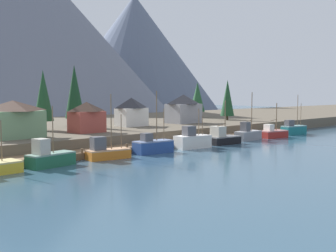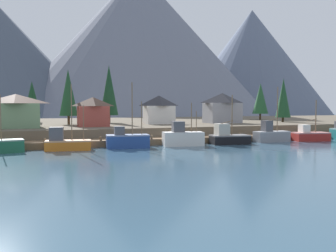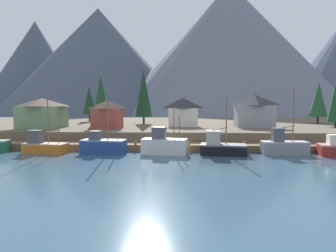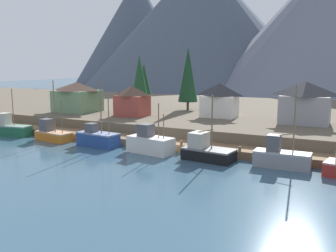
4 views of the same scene
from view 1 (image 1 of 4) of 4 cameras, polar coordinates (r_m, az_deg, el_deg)
name	(u,v)px [view 1 (image 1 of 4)]	position (r m, az deg, el deg)	size (l,w,h in m)	color
ground_plane	(114,141)	(88.50, -7.34, -1.98)	(400.00, 400.00, 1.00)	#335166
dock	(174,143)	(74.71, 0.85, -2.37)	(80.00, 4.00, 1.60)	brown
shoreline_bank	(82,129)	(98.23, -11.49, -0.36)	(400.00, 56.00, 2.50)	brown
mountain_east_peak	(16,27)	(200.56, -19.78, 12.51)	(135.83, 135.83, 76.53)	slate
mountain_far_ridge	(135,53)	(248.67, -4.50, 9.85)	(96.54, 96.54, 65.24)	slate
fishing_boat_green	(49,157)	(56.10, -15.74, -4.10)	(6.56, 3.35, 7.78)	#1E5B3D
fishing_boat_orange	(106,152)	(60.86, -8.33, -3.44)	(6.50, 3.24, 9.29)	#CC6B1E
fishing_boat_blue	(153,146)	(66.24, -2.08, -2.69)	(6.49, 3.23, 9.74)	navy
fishing_boat_white	(192,140)	(72.17, 3.28, -1.96)	(6.59, 3.63, 6.75)	silver
fishing_boat_black	(222,138)	(78.17, 7.33, -1.62)	(6.56, 3.73, 8.03)	black
fishing_boat_grey	(248,134)	(85.55, 10.72, -1.09)	(6.30, 2.42, 9.55)	gray
fishing_boat_red	(273,133)	(91.45, 13.94, -0.96)	(6.59, 3.98, 7.31)	maroon
fishing_boat_teal	(293,129)	(99.34, 16.55, -0.43)	(6.54, 3.26, 9.01)	#196B70
house_grey	(183,108)	(96.96, 2.11, 2.39)	(7.64, 5.40, 6.56)	gray
house_green	(13,119)	(69.55, -20.17, 0.94)	(8.08, 7.16, 5.78)	#6B8E66
house_white	(131,112)	(88.21, -4.95, 1.95)	(6.24, 4.26, 5.92)	silver
house_red	(87,117)	(75.26, -10.92, 1.22)	(5.61, 4.51, 5.36)	#9E4238
conifer_near_left	(227,98)	(109.08, 8.02, 3.77)	(3.51, 3.51, 10.22)	#4C3823
conifer_near_right	(75,92)	(88.68, -12.51, 4.55)	(3.95, 3.95, 12.66)	#4C3823
conifer_mid_left	(43,96)	(80.82, -16.48, 3.95)	(3.63, 3.63, 11.12)	#4C3823
conifer_back_left	(197,97)	(118.39, 3.99, 3.92)	(4.18, 4.18, 9.84)	#4C3823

